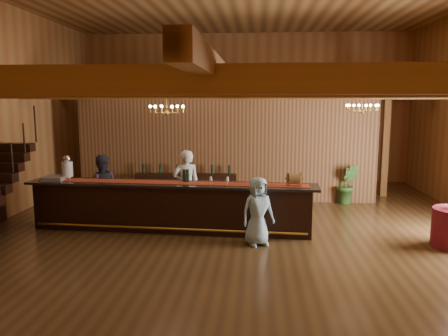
# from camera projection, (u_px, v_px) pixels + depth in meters

# --- Properties ---
(floor) EXTENTS (14.00, 14.00, 0.00)m
(floor) POSITION_uv_depth(u_px,v_px,m) (236.00, 234.00, 9.94)
(floor) COLOR #432C18
(floor) RESTS_ON ground
(wall_back) EXTENTS (12.00, 0.10, 5.50)m
(wall_back) POSITION_uv_depth(u_px,v_px,m) (245.00, 108.00, 16.42)
(wall_back) COLOR brown
(wall_back) RESTS_ON floor
(wall_front) EXTENTS (12.00, 0.10, 5.50)m
(wall_front) POSITION_uv_depth(u_px,v_px,m) (178.00, 143.00, 2.63)
(wall_front) COLOR brown
(wall_front) RESTS_ON floor
(beam_grid) EXTENTS (11.90, 13.90, 0.39)m
(beam_grid) POSITION_uv_depth(u_px,v_px,m) (237.00, 91.00, 9.95)
(beam_grid) COLOR #905C27
(beam_grid) RESTS_ON wall_left
(support_posts) EXTENTS (9.20, 10.20, 3.20)m
(support_posts) POSITION_uv_depth(u_px,v_px,m) (235.00, 169.00, 9.21)
(support_posts) COLOR #905C27
(support_posts) RESTS_ON floor
(partition_wall) EXTENTS (9.00, 0.18, 3.10)m
(partition_wall) POSITION_uv_depth(u_px,v_px,m) (225.00, 150.00, 13.19)
(partition_wall) COLOR brown
(partition_wall) RESTS_ON floor
(backroom_boxes) EXTENTS (4.10, 0.60, 1.10)m
(backroom_boxes) POSITION_uv_depth(u_px,v_px,m) (235.00, 173.00, 15.30)
(backroom_boxes) COLOR black
(backroom_boxes) RESTS_ON floor
(tasting_bar) EXTENTS (6.83, 1.25, 1.15)m
(tasting_bar) POSITION_uv_depth(u_px,v_px,m) (171.00, 206.00, 10.21)
(tasting_bar) COLOR black
(tasting_bar) RESTS_ON floor
(beverage_dispenser) EXTENTS (0.26, 0.26, 0.60)m
(beverage_dispenser) POSITION_uv_depth(u_px,v_px,m) (67.00, 168.00, 10.47)
(beverage_dispenser) COLOR silver
(beverage_dispenser) RESTS_ON tasting_bar
(glass_rack_tray) EXTENTS (0.50, 0.50, 0.10)m
(glass_rack_tray) POSITION_uv_depth(u_px,v_px,m) (55.00, 178.00, 10.44)
(glass_rack_tray) COLOR gray
(glass_rack_tray) RESTS_ON tasting_bar
(raffle_drum) EXTENTS (0.34, 0.24, 0.30)m
(raffle_drum) POSITION_uv_depth(u_px,v_px,m) (294.00, 179.00, 9.66)
(raffle_drum) COLOR #9F723A
(raffle_drum) RESTS_ON tasting_bar
(bar_bottle_0) EXTENTS (0.07, 0.07, 0.30)m
(bar_bottle_0) POSITION_uv_depth(u_px,v_px,m) (184.00, 176.00, 10.19)
(bar_bottle_0) COLOR black
(bar_bottle_0) RESTS_ON tasting_bar
(bar_bottle_1) EXTENTS (0.07, 0.07, 0.30)m
(bar_bottle_1) POSITION_uv_depth(u_px,v_px,m) (188.00, 176.00, 10.18)
(bar_bottle_1) COLOR black
(bar_bottle_1) RESTS_ON tasting_bar
(bar_bottle_2) EXTENTS (0.07, 0.07, 0.30)m
(bar_bottle_2) POSITION_uv_depth(u_px,v_px,m) (188.00, 176.00, 10.18)
(bar_bottle_2) COLOR black
(bar_bottle_2) RESTS_ON tasting_bar
(backbar_shelf) EXTENTS (3.04, 0.77, 0.85)m
(backbar_shelf) POSITION_uv_depth(u_px,v_px,m) (186.00, 188.00, 13.18)
(backbar_shelf) COLOR black
(backbar_shelf) RESTS_ON floor
(chandelier_left) EXTENTS (0.80, 0.80, 0.52)m
(chandelier_left) POSITION_uv_depth(u_px,v_px,m) (167.00, 109.00, 10.04)
(chandelier_left) COLOR gold
(chandelier_left) RESTS_ON beam_grid
(chandelier_right) EXTENTS (0.80, 0.80, 0.51)m
(chandelier_right) POSITION_uv_depth(u_px,v_px,m) (362.00, 108.00, 10.97)
(chandelier_right) COLOR gold
(chandelier_right) RESTS_ON beam_grid
(bartender) EXTENTS (0.76, 0.60, 1.82)m
(bartender) POSITION_uv_depth(u_px,v_px,m) (186.00, 186.00, 10.91)
(bartender) COLOR silver
(bartender) RESTS_ON floor
(staff_second) EXTENTS (0.98, 0.87, 1.69)m
(staff_second) POSITION_uv_depth(u_px,v_px,m) (102.00, 188.00, 10.98)
(staff_second) COLOR #2B2A39
(staff_second) RESTS_ON floor
(guest) EXTENTS (0.84, 0.72, 1.46)m
(guest) POSITION_uv_depth(u_px,v_px,m) (258.00, 211.00, 9.14)
(guest) COLOR #93B9C9
(guest) RESTS_ON floor
(floor_plant) EXTENTS (0.69, 0.57, 1.17)m
(floor_plant) POSITION_uv_depth(u_px,v_px,m) (347.00, 184.00, 12.85)
(floor_plant) COLOR #325F23
(floor_plant) RESTS_ON floor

